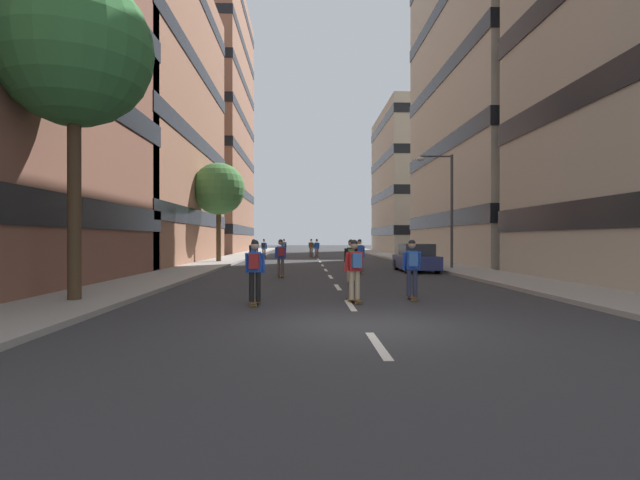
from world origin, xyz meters
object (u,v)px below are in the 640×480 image
Objects in this scene: streetlamp_right at (445,198)px; skater_4 at (355,267)px; skater_0 at (360,252)px; skater_2 at (317,247)px; skater_5 at (264,247)px; skater_3 at (412,265)px; street_tree_near at (219,189)px; skater_1 at (281,256)px; skater_6 at (254,252)px; skater_8 at (284,246)px; skater_7 at (311,247)px; skater_10 at (255,268)px; parked_car_near at (416,259)px; skater_11 at (360,255)px; skater_9 at (351,258)px; street_tree_mid at (74,50)px.

skater_4 is at bearing -115.10° from streetlamp_right.
skater_0 is 17.18m from skater_2.
skater_0 and skater_5 have the same top height.
street_tree_near is at bearing 113.13° from skater_3.
skater_0 is 7.25m from skater_1.
skater_6 is 1.00× the size of skater_8.
skater_6 is at bearing 173.57° from streetlamp_right.
skater_7 is at bearing 110.14° from streetlamp_right.
skater_4 is 1.00× the size of skater_10.
streetlamp_right reaches higher than parked_car_near.
skater_6 is (-11.14, 1.26, -3.12)m from streetlamp_right.
parked_car_near is at bearing -75.86° from skater_7.
streetlamp_right is 16.14m from skater_4.
skater_0 is 23.76m from skater_8.
parked_car_near is at bearing 60.90° from skater_10.
skater_11 is (-5.30, -2.96, -3.15)m from streetlamp_right.
skater_9 and skater_10 have the same top height.
skater_11 is at bearing -85.42° from skater_2.
skater_4 is 1.00× the size of skater_5.
skater_1 is 25.54m from skater_7.
skater_4 is (0.23, -32.01, 0.03)m from skater_2.
parked_car_near is 22.26m from skater_7.
skater_2 is 32.51m from skater_10.
skater_5 is at bearing 72.41° from street_tree_near.
street_tree_near is at bearing 110.80° from skater_1.
skater_8 is 1.00× the size of skater_10.
skater_9 is at bearing -88.45° from skater_2.
skater_7 is (7.00, 11.73, -4.44)m from street_tree_near.
skater_4 is at bearing -71.35° from street_tree_near.
skater_4 and skater_8 have the same top height.
skater_7 is at bearing 37.73° from skater_5.
skater_4 is at bearing -159.76° from skater_3.
skater_9 is at bearing 63.32° from skater_10.
skater_2 is 1.00× the size of skater_10.
street_tree_mid is 5.05× the size of skater_7.
skater_10 is at bearing -91.56° from skater_1.
skater_11 is at bearing -79.53° from skater_8.
skater_11 is (4.19, 11.78, -0.03)m from skater_10.
skater_6 is (-4.19, -16.42, 0.03)m from skater_2.
skater_8 and skater_10 have the same top height.
skater_10 is (-2.54, -32.41, 0.03)m from skater_2.
skater_10 and skater_11 have the same top height.
skater_6 is 16.08m from skater_10.
street_tree_mid is at bearing -90.00° from street_tree_near.
skater_7 is 1.00× the size of skater_8.
skater_6 is at bearing -65.62° from street_tree_near.
skater_10 is (-0.26, -9.55, 0.00)m from skater_1.
skater_1 and skater_11 have the same top height.
streetlamp_right is 3.65× the size of skater_1.
parked_car_near is 3.70m from skater_11.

